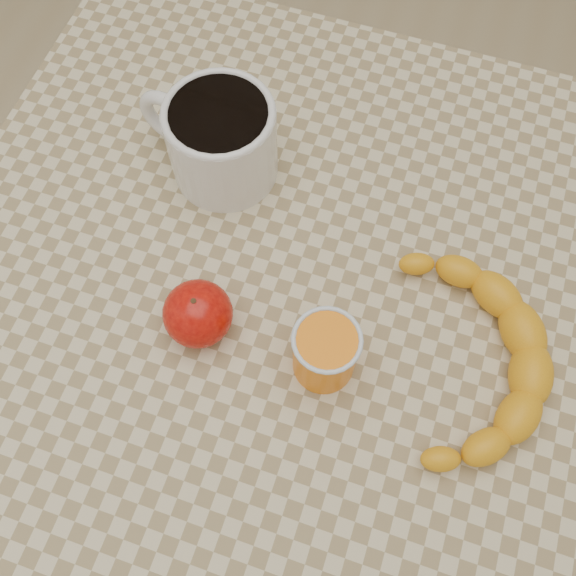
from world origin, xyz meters
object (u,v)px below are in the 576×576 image
(coffee_mug, at_px, (219,138))
(banana, at_px, (471,359))
(apple, at_px, (198,314))
(table, at_px, (288,325))
(orange_juice_glass, at_px, (325,352))

(coffee_mug, xyz_separation_m, banana, (0.32, -0.15, -0.03))
(apple, bearing_deg, coffee_mug, 104.20)
(banana, bearing_deg, apple, 179.27)
(apple, xyz_separation_m, banana, (0.27, 0.04, -0.01))
(table, relative_size, coffee_mug, 4.52)
(coffee_mug, relative_size, apple, 2.10)
(coffee_mug, relative_size, banana, 0.59)
(banana, bearing_deg, table, 165.22)
(table, relative_size, apple, 9.46)
(apple, relative_size, banana, 0.28)
(apple, distance_m, banana, 0.27)
(orange_juice_glass, height_order, apple, orange_juice_glass)
(coffee_mug, xyz_separation_m, orange_juice_glass, (0.18, -0.19, -0.02))
(coffee_mug, bearing_deg, orange_juice_glass, -46.72)
(table, height_order, banana, banana)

